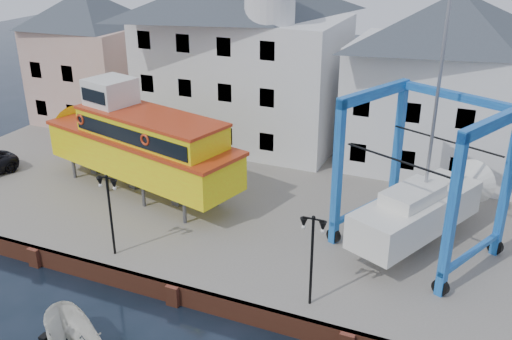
% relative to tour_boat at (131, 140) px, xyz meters
% --- Properties ---
extents(ground, '(140.00, 140.00, 0.00)m').
position_rel_tour_boat_xyz_m(ground, '(7.43, -7.90, -4.10)').
color(ground, black).
rests_on(ground, ground).
extents(hardstanding, '(44.00, 22.00, 1.00)m').
position_rel_tour_boat_xyz_m(hardstanding, '(7.43, 3.10, -3.60)').
color(hardstanding, slate).
rests_on(hardstanding, ground).
extents(quay_wall, '(44.00, 0.47, 1.00)m').
position_rel_tour_boat_xyz_m(quay_wall, '(7.43, -7.80, -3.60)').
color(quay_wall, brown).
rests_on(quay_wall, ground).
extents(building_pink, '(8.00, 7.00, 10.30)m').
position_rel_tour_boat_xyz_m(building_pink, '(-10.57, 10.10, 2.05)').
color(building_pink, tan).
rests_on(building_pink, hardstanding).
extents(building_white_main, '(14.00, 8.30, 14.00)m').
position_rel_tour_boat_xyz_m(building_white_main, '(2.56, 10.49, 3.24)').
color(building_white_main, silver).
rests_on(building_white_main, hardstanding).
extents(building_white_right, '(12.00, 8.00, 11.20)m').
position_rel_tour_boat_xyz_m(building_white_right, '(16.43, 11.10, 2.50)').
color(building_white_right, silver).
rests_on(building_white_right, hardstanding).
extents(lamp_post_left, '(1.12, 0.32, 4.20)m').
position_rel_tour_boat_xyz_m(lamp_post_left, '(3.43, -6.70, 0.08)').
color(lamp_post_left, black).
rests_on(lamp_post_left, hardstanding).
extents(lamp_post_right, '(1.12, 0.32, 4.20)m').
position_rel_tour_boat_xyz_m(lamp_post_right, '(13.43, -6.70, 0.08)').
color(lamp_post_right, black).
rests_on(lamp_post_right, hardstanding).
extents(tour_boat, '(15.51, 7.21, 6.57)m').
position_rel_tour_boat_xyz_m(tour_boat, '(0.00, 0.00, 0.00)').
color(tour_boat, '#59595E').
rests_on(tour_boat, hardstanding).
extents(travel_lift, '(8.31, 9.76, 14.50)m').
position_rel_tour_boat_xyz_m(travel_lift, '(17.02, 0.44, -0.68)').
color(travel_lift, '#163F9E').
rests_on(travel_lift, hardstanding).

